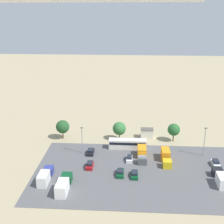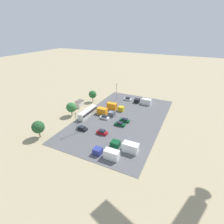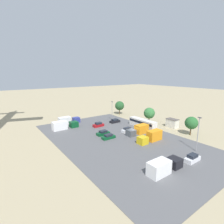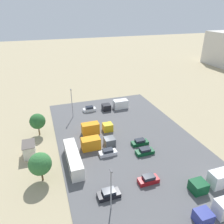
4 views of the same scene
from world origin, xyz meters
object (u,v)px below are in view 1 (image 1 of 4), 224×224
(parked_car_0, at_px, (135,174))
(parked_car_4, at_px, (129,158))
(parked_car_1, at_px, (120,173))
(parked_truck_3, at_px, (45,176))
(parked_car_2, at_px, (216,163))
(parked_truck_0, at_px, (63,185))
(bus, at_px, (128,144))
(parked_truck_4, at_px, (166,157))
(parked_truck_2, at_px, (142,154))
(shed_building, at_px, (147,133))
(parked_truck_1, at_px, (221,178))
(parked_car_3, at_px, (91,152))
(parked_car_5, at_px, (90,165))

(parked_car_0, xyz_separation_m, parked_car_4, (1.47, -8.79, 0.04))
(parked_car_0, distance_m, parked_car_4, 8.91)
(parked_car_1, bearing_deg, parked_truck_3, -167.57)
(parked_car_1, relative_size, parked_car_2, 1.03)
(parked_car_2, distance_m, parked_truck_0, 42.57)
(bus, distance_m, parked_truck_4, 13.63)
(parked_truck_4, bearing_deg, bus, -35.23)
(parked_truck_2, bearing_deg, parked_car_2, 171.10)
(parked_car_1, bearing_deg, shed_building, 72.38)
(bus, relative_size, parked_car_2, 2.81)
(parked_car_2, height_order, parked_truck_4, parked_truck_4)
(bus, height_order, parked_car_4, bus)
(bus, height_order, parked_truck_2, bus)
(parked_car_1, bearing_deg, parked_truck_0, -149.29)
(parked_truck_1, bearing_deg, bus, 142.19)
(parked_truck_3, bearing_deg, parked_car_3, 59.15)
(shed_building, height_order, parked_car_2, shed_building)
(parked_truck_0, distance_m, parked_truck_4, 30.94)
(parked_truck_0, bearing_deg, bus, 58.15)
(parked_truck_2, relative_size, parked_truck_3, 0.97)
(bus, distance_m, parked_car_5, 16.40)
(parked_truck_3, relative_size, parked_truck_4, 1.01)
(parked_car_3, distance_m, parked_truck_0, 20.27)
(parked_car_2, bearing_deg, parked_car_0, -162.04)
(bus, height_order, parked_car_2, bus)
(bus, bearing_deg, parked_car_5, -38.49)
(parked_car_4, distance_m, parked_truck_3, 24.70)
(parked_truck_1, height_order, parked_truck_4, parked_truck_4)
(bus, height_order, parked_car_0, bus)
(parked_truck_4, bearing_deg, parked_truck_0, 32.07)
(parked_car_4, distance_m, parked_car_5, 11.87)
(bus, bearing_deg, parked_truck_3, -45.23)
(parked_car_3, distance_m, parked_truck_4, 22.47)
(parked_car_4, height_order, parked_truck_0, parked_truck_0)
(parked_truck_0, distance_m, parked_truck_2, 26.50)
(parked_car_1, relative_size, parked_car_5, 1.05)
(parked_car_1, relative_size, parked_car_4, 1.04)
(parked_car_1, distance_m, parked_truck_3, 19.49)
(parked_car_4, bearing_deg, parked_car_5, -156.25)
(parked_car_1, relative_size, parked_truck_2, 0.52)
(parked_car_5, relative_size, parked_truck_1, 0.47)
(parked_car_2, height_order, parked_car_4, parked_car_2)
(parked_car_2, bearing_deg, parked_car_4, 176.59)
(parked_truck_2, height_order, parked_truck_3, parked_truck_3)
(parked_car_0, relative_size, parked_car_3, 1.03)
(parked_car_3, height_order, parked_truck_2, parked_truck_2)
(shed_building, bearing_deg, parked_truck_3, 47.43)
(parked_car_5, relative_size, parked_truck_0, 0.44)
(parked_car_4, relative_size, parked_truck_4, 0.49)
(parked_car_2, height_order, parked_truck_3, parked_truck_3)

